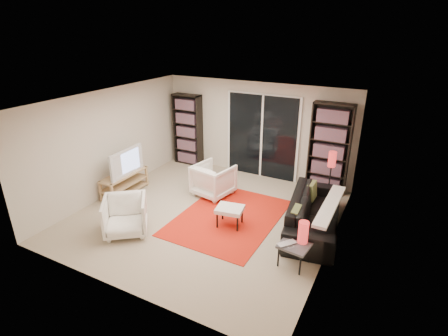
{
  "coord_description": "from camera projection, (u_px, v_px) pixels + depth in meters",
  "views": [
    {
      "loc": [
        3.27,
        -5.45,
        3.69
      ],
      "look_at": [
        0.25,
        0.3,
        1.0
      ],
      "focal_mm": 28.0,
      "sensor_mm": 36.0,
      "label": 1
    }
  ],
  "objects": [
    {
      "name": "floor",
      "position": [
        207.0,
        215.0,
        7.27
      ],
      "size": [
        5.0,
        5.0,
        0.0
      ],
      "primitive_type": "plane",
      "color": "#BAAD90",
      "rests_on": "ground"
    },
    {
      "name": "wall_back",
      "position": [
        256.0,
        130.0,
        8.86
      ],
      "size": [
        5.0,
        0.02,
        2.4
      ],
      "primitive_type": "cube",
      "color": "beige",
      "rests_on": "ground"
    },
    {
      "name": "wall_front",
      "position": [
        113.0,
        221.0,
        4.77
      ],
      "size": [
        5.0,
        0.02,
        2.4
      ],
      "primitive_type": "cube",
      "color": "beige",
      "rests_on": "ground"
    },
    {
      "name": "wall_left",
      "position": [
        110.0,
        143.0,
        7.89
      ],
      "size": [
        0.02,
        5.0,
        2.4
      ],
      "primitive_type": "cube",
      "color": "beige",
      "rests_on": "ground"
    },
    {
      "name": "wall_right",
      "position": [
        336.0,
        187.0,
        5.74
      ],
      "size": [
        0.02,
        5.0,
        2.4
      ],
      "primitive_type": "cube",
      "color": "beige",
      "rests_on": "ground"
    },
    {
      "name": "ceiling",
      "position": [
        204.0,
        100.0,
        6.35
      ],
      "size": [
        5.0,
        5.0,
        0.02
      ],
      "primitive_type": "cube",
      "color": "white",
      "rests_on": "wall_back"
    },
    {
      "name": "sliding_door",
      "position": [
        262.0,
        137.0,
        8.8
      ],
      "size": [
        1.92,
        0.08,
        2.16
      ],
      "color": "white",
      "rests_on": "ground"
    },
    {
      "name": "bookshelf_left",
      "position": [
        188.0,
        130.0,
        9.64
      ],
      "size": [
        0.8,
        0.3,
        1.95
      ],
      "color": "black",
      "rests_on": "ground"
    },
    {
      "name": "bookshelf_right",
      "position": [
        329.0,
        149.0,
        7.96
      ],
      "size": [
        0.9,
        0.3,
        2.1
      ],
      "color": "black",
      "rests_on": "ground"
    },
    {
      "name": "tv_stand",
      "position": [
        125.0,
        183.0,
        8.11
      ],
      "size": [
        0.39,
        1.23,
        0.5
      ],
      "color": "tan",
      "rests_on": "floor"
    },
    {
      "name": "tv",
      "position": [
        123.0,
        162.0,
        7.9
      ],
      "size": [
        0.18,
        1.06,
        0.61
      ],
      "primitive_type": "imported",
      "rotation": [
        0.0,
        0.0,
        1.61
      ],
      "color": "black",
      "rests_on": "tv_stand"
    },
    {
      "name": "rug",
      "position": [
        229.0,
        217.0,
        7.18
      ],
      "size": [
        1.93,
        2.6,
        0.01
      ],
      "primitive_type": "cube",
      "rotation": [
        0.0,
        0.0,
        -0.01
      ],
      "color": "red",
      "rests_on": "floor"
    },
    {
      "name": "sofa",
      "position": [
        315.0,
        212.0,
        6.7
      ],
      "size": [
        1.22,
        2.4,
        0.67
      ],
      "primitive_type": "imported",
      "rotation": [
        0.0,
        0.0,
        1.72
      ],
      "color": "black",
      "rests_on": "floor"
    },
    {
      "name": "armchair_back",
      "position": [
        213.0,
        180.0,
        8.01
      ],
      "size": [
        0.94,
        0.95,
        0.75
      ],
      "primitive_type": "imported",
      "rotation": [
        0.0,
        0.0,
        2.95
      ],
      "color": "white",
      "rests_on": "floor"
    },
    {
      "name": "armchair_front",
      "position": [
        125.0,
        216.0,
        6.54
      ],
      "size": [
        1.09,
        1.09,
        0.72
      ],
      "primitive_type": "imported",
      "rotation": [
        0.0,
        0.0,
        0.66
      ],
      "color": "white",
      "rests_on": "floor"
    },
    {
      "name": "ottoman",
      "position": [
        230.0,
        210.0,
        6.77
      ],
      "size": [
        0.58,
        0.5,
        0.4
      ],
      "color": "white",
      "rests_on": "floor"
    },
    {
      "name": "side_table",
      "position": [
        295.0,
        246.0,
        5.65
      ],
      "size": [
        0.53,
        0.53,
        0.4
      ],
      "color": "#49494E",
      "rests_on": "floor"
    },
    {
      "name": "laptop",
      "position": [
        288.0,
        245.0,
        5.59
      ],
      "size": [
        0.36,
        0.38,
        0.03
      ],
      "primitive_type": "imported",
      "rotation": [
        0.0,
        0.0,
        0.91
      ],
      "color": "silver",
      "rests_on": "side_table"
    },
    {
      "name": "table_lamp",
      "position": [
        303.0,
        232.0,
        5.61
      ],
      "size": [
        0.17,
        0.17,
        0.38
      ],
      "primitive_type": "cylinder",
      "color": "red",
      "rests_on": "side_table"
    },
    {
      "name": "floor_lamp",
      "position": [
        331.0,
        166.0,
        7.39
      ],
      "size": [
        0.18,
        0.18,
        1.22
      ],
      "color": "black",
      "rests_on": "floor"
    }
  ]
}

